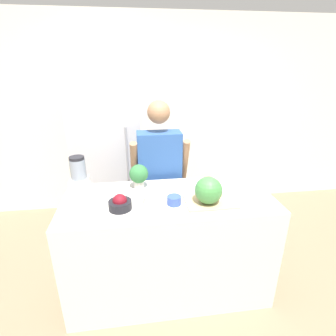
% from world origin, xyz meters
% --- Properties ---
extents(ground_plane, '(14.00, 14.00, 0.00)m').
position_xyz_m(ground_plane, '(0.00, 0.00, 0.00)').
color(ground_plane, '#7F6B51').
extents(wall_back, '(8.00, 0.06, 2.60)m').
position_xyz_m(wall_back, '(0.00, 2.07, 1.30)').
color(wall_back, silver).
rests_on(wall_back, ground_plane).
extents(counter_island, '(1.73, 0.74, 0.96)m').
position_xyz_m(counter_island, '(0.00, 0.37, 0.48)').
color(counter_island, beige).
rests_on(counter_island, ground_plane).
extents(refrigerator, '(0.80, 0.75, 1.75)m').
position_xyz_m(refrigerator, '(-0.58, 1.66, 0.87)').
color(refrigerator, '#B7B7BC').
rests_on(refrigerator, ground_plane).
extents(person, '(0.57, 0.27, 1.67)m').
position_xyz_m(person, '(-0.02, 0.93, 0.86)').
color(person, '#333338').
rests_on(person, ground_plane).
extents(cutting_board, '(0.40, 0.26, 0.01)m').
position_xyz_m(cutting_board, '(0.32, 0.24, 0.96)').
color(cutting_board, tan).
rests_on(cutting_board, counter_island).
extents(watermelon, '(0.22, 0.22, 0.22)m').
position_xyz_m(watermelon, '(0.29, 0.22, 1.08)').
color(watermelon, '#3D7F3D').
rests_on(watermelon, cutting_board).
extents(bowl_cherries, '(0.18, 0.18, 0.12)m').
position_xyz_m(bowl_cherries, '(-0.39, 0.24, 1.00)').
color(bowl_cherries, black).
rests_on(bowl_cherries, counter_island).
extents(bowl_cream, '(0.13, 0.13, 0.12)m').
position_xyz_m(bowl_cream, '(-0.15, 0.29, 1.01)').
color(bowl_cream, beige).
rests_on(bowl_cream, counter_island).
extents(bowl_small_blue, '(0.11, 0.11, 0.07)m').
position_xyz_m(bowl_small_blue, '(0.03, 0.26, 0.99)').
color(bowl_small_blue, '#334C9E').
rests_on(bowl_small_blue, counter_island).
extents(blender, '(0.15, 0.15, 0.32)m').
position_xyz_m(blender, '(-0.74, 0.60, 1.10)').
color(blender, silver).
rests_on(blender, counter_island).
extents(potted_plant, '(0.17, 0.17, 0.22)m').
position_xyz_m(potted_plant, '(-0.23, 0.59, 1.08)').
color(potted_plant, beige).
rests_on(potted_plant, counter_island).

